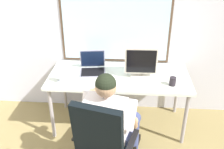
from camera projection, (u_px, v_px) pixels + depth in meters
wall_rear at (108, 21)px, 3.31m from camera, size 5.42×0.08×2.57m
desk at (119, 79)px, 3.20m from camera, size 1.71×0.76×0.73m
office_chair at (102, 142)px, 2.36m from camera, size 0.63×0.59×1.04m
person_seated at (111, 119)px, 2.57m from camera, size 0.64×0.87×1.20m
crt_monitor at (141, 60)px, 3.05m from camera, size 0.38×0.19×0.38m
laptop at (93, 66)px, 3.25m from camera, size 0.35×0.34×0.25m
wine_glass at (59, 75)px, 2.99m from camera, size 0.09×0.09×0.12m
coffee_mug at (173, 81)px, 2.93m from camera, size 0.08×0.08×0.10m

